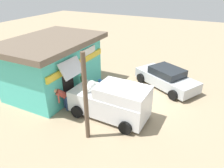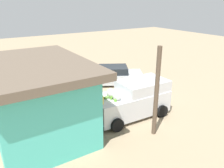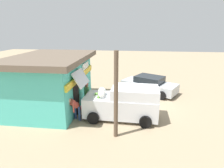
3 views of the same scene
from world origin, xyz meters
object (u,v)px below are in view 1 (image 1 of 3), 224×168
Objects in this scene: vendor_standing at (83,83)px; unloaded_banana_pile at (63,97)px; storefront_bar at (53,65)px; customer_bending at (62,96)px; parked_sedan at (166,78)px; paint_bucket at (100,82)px; delivery_van at (111,101)px.

vendor_standing reaches higher than unloaded_banana_pile.
customer_bending is at bearing -131.89° from storefront_bar.
parked_sedan is 5.12× the size of unloaded_banana_pile.
storefront_bar is 3.36m from paint_bucket.
vendor_standing is (-0.07, -2.27, -0.78)m from storefront_bar.
vendor_standing is 1.75m from customer_bending.
vendor_standing is (-3.73, 4.17, 0.34)m from parked_sedan.
storefront_bar is 4.45× the size of customer_bending.
unloaded_banana_pile reaches higher than paint_bucket.
storefront_bar is at bearing 54.46° from unloaded_banana_pile.
parked_sedan is 5.61m from vendor_standing.
unloaded_banana_pile is (-0.90, 0.91, -0.75)m from vendor_standing.
storefront_bar reaches higher than delivery_van.
customer_bending is at bearing -142.11° from unloaded_banana_pile.
parked_sedan is 6.89m from unloaded_banana_pile.
customer_bending is at bearing 105.10° from delivery_van.
unloaded_banana_pile is (-0.97, -1.36, -1.53)m from storefront_bar.
delivery_van is at bearing -102.90° from storefront_bar.
storefront_bar reaches higher than parked_sedan.
delivery_van is at bearing -141.15° from paint_bucket.
vendor_standing is at bearing -91.74° from storefront_bar.
storefront_bar is 7.09× the size of unloaded_banana_pile.
vendor_standing is 1.86× the size of unloaded_banana_pile.
unloaded_banana_pile is at bearing 161.97° from paint_bucket.
vendor_standing is at bearing 131.87° from parked_sedan.
storefront_bar reaches higher than customer_bending.
storefront_bar is 2.41m from vendor_standing.
customer_bending is (-1.72, 0.28, -0.08)m from vendor_standing.
parked_sedan is 2.75× the size of vendor_standing.
paint_bucket is at bearing -50.49° from storefront_bar.
storefront_bar is 7.49m from parked_sedan.
unloaded_banana_pile is 3.01m from paint_bucket.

